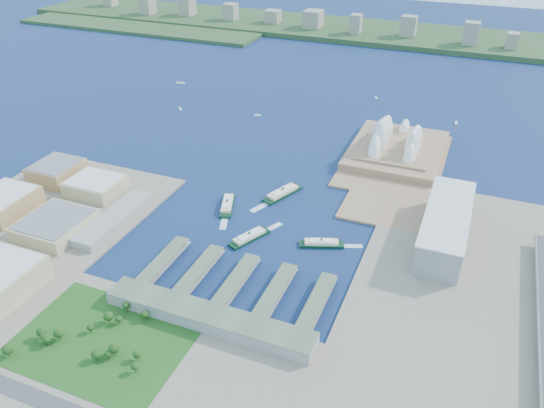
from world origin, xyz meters
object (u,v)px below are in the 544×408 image
at_px(opera_house, 399,135).
at_px(ferry_a, 227,203).
at_px(toaster_building, 446,226).
at_px(ferry_b, 283,191).
at_px(ferry_d, 321,242).
at_px(ferry_c, 249,236).

relative_size(opera_house, ferry_a, 3.30).
relative_size(toaster_building, ferry_b, 2.59).
bearing_deg(opera_house, ferry_a, -126.36).
relative_size(ferry_a, ferry_d, 1.11).
relative_size(ferry_c, ferry_d, 1.06).
distance_m(ferry_a, ferry_d, 136.73).
xyz_separation_m(ferry_b, ferry_d, (79.18, -86.10, -1.01)).
height_order(toaster_building, ferry_b, toaster_building).
bearing_deg(ferry_a, ferry_c, -64.42).
distance_m(opera_house, toaster_building, 219.62).
height_order(toaster_building, ferry_a, toaster_building).
relative_size(ferry_a, ferry_b, 0.91).
relative_size(ferry_b, ferry_d, 1.22).
bearing_deg(ferry_a, ferry_d, -34.28).
height_order(opera_house, ferry_c, opera_house).
bearing_deg(ferry_d, toaster_building, -84.67).
bearing_deg(toaster_building, ferry_b, 172.36).
bearing_deg(ferry_b, ferry_d, -25.04).
height_order(ferry_b, ferry_d, ferry_b).
relative_size(ferry_b, ferry_c, 1.14).
bearing_deg(opera_house, toaster_building, -65.77).
distance_m(toaster_building, ferry_d, 137.38).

